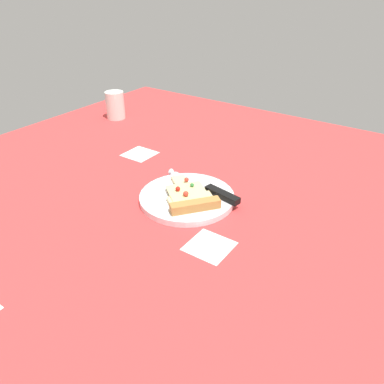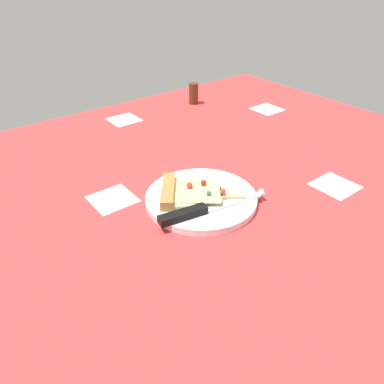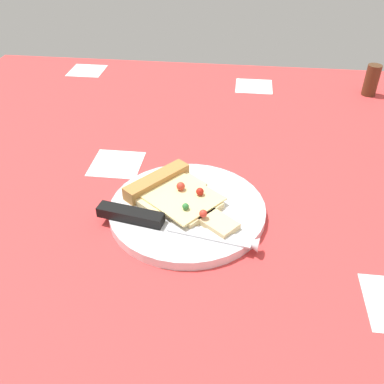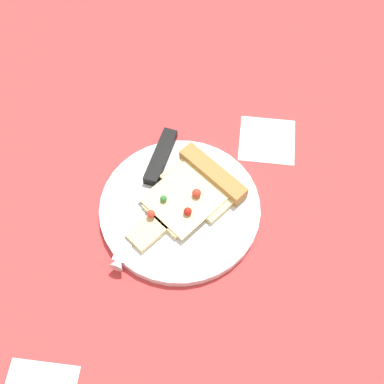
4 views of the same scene
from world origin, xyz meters
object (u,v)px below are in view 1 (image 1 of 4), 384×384
object	(u,v)px
pizza_slice	(190,197)
drinking_glass	(115,105)
plate	(187,198)
knife	(209,189)

from	to	relation	value
pizza_slice	drinking_glass	bearing A→B (deg)	97.61
plate	drinking_glass	size ratio (longest dim) A/B	2.31
plate	pizza_slice	distance (cm)	3.00
pizza_slice	knife	bearing A→B (deg)	26.48
plate	knife	world-z (taller)	knife
pizza_slice	drinking_glass	xyz separation A→B (cm)	(36.05, 60.44, 2.86)
pizza_slice	drinking_glass	distance (cm)	70.44
pizza_slice	drinking_glass	size ratio (longest dim) A/B	1.79
plate	drinking_glass	bearing A→B (deg)	59.48
plate	pizza_slice	size ratio (longest dim) A/B	1.29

